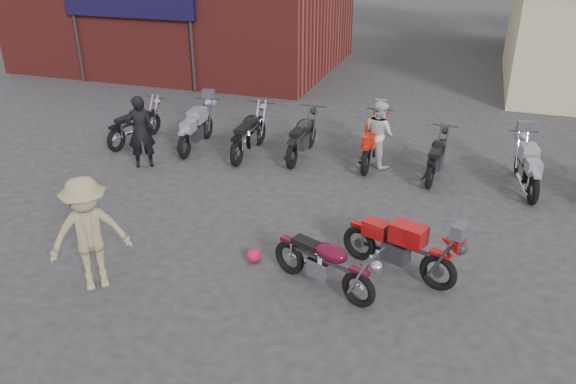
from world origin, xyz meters
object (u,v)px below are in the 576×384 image
(row_bike_3, at_px, (302,134))
(row_bike_6, at_px, (528,164))
(person_dark, at_px, (140,132))
(row_bike_2, at_px, (249,131))
(row_bike_1, at_px, (196,126))
(vintage_motorcycle, at_px, (325,260))
(row_bike_5, at_px, (437,154))
(sportbike, at_px, (401,244))
(person_tan, at_px, (89,234))
(helmet, at_px, (254,255))
(person_light, at_px, (379,134))
(row_bike_0, at_px, (135,122))
(row_bike_4, at_px, (373,139))

(row_bike_3, relative_size, row_bike_6, 1.03)
(person_dark, bearing_deg, row_bike_2, -175.93)
(row_bike_3, xyz_separation_m, row_bike_6, (5.18, -0.26, -0.02))
(row_bike_1, xyz_separation_m, row_bike_6, (7.96, -0.02, -0.02))
(vintage_motorcycle, height_order, row_bike_3, row_bike_3)
(person_dark, distance_m, row_bike_5, 6.88)
(sportbike, xyz_separation_m, row_bike_1, (-5.84, 4.26, 0.02))
(person_tan, bearing_deg, helmet, -7.02)
(person_light, bearing_deg, row_bike_0, 43.18)
(person_dark, bearing_deg, row_bike_3, 175.48)
(row_bike_3, bearing_deg, person_dark, 118.23)
(sportbike, relative_size, row_bike_5, 1.06)
(row_bike_0, xyz_separation_m, row_bike_4, (6.20, 0.57, 0.03))
(row_bike_2, bearing_deg, person_tan, 178.04)
(helmet, height_order, row_bike_2, row_bike_2)
(sportbike, xyz_separation_m, row_bike_6, (2.12, 4.24, 0.00))
(row_bike_2, bearing_deg, vintage_motorcycle, -147.27)
(vintage_motorcycle, bearing_deg, row_bike_0, 165.10)
(helmet, bearing_deg, vintage_motorcycle, -16.99)
(vintage_motorcycle, xyz_separation_m, row_bike_0, (-6.50, 4.92, 0.03))
(vintage_motorcycle, xyz_separation_m, row_bike_2, (-3.32, 5.06, 0.07))
(row_bike_1, bearing_deg, person_dark, 153.21)
(person_dark, xyz_separation_m, row_bike_6, (8.60, 1.53, -0.29))
(sportbike, xyz_separation_m, row_bike_5, (0.20, 4.31, -0.03))
(vintage_motorcycle, xyz_separation_m, helmet, (-1.36, 0.42, -0.42))
(person_light, xyz_separation_m, row_bike_4, (-0.15, 0.09, -0.19))
(row_bike_1, bearing_deg, row_bike_5, -93.91)
(person_dark, distance_m, person_light, 5.61)
(vintage_motorcycle, relative_size, sportbike, 0.94)
(person_dark, relative_size, row_bike_3, 0.85)
(row_bike_5, relative_size, row_bike_6, 0.94)
(sportbike, bearing_deg, row_bike_4, 125.92)
(sportbike, height_order, person_tan, person_tan)
(person_tan, distance_m, row_bike_1, 6.28)
(vintage_motorcycle, height_order, person_light, person_light)
(person_dark, xyz_separation_m, row_bike_2, (2.11, 1.54, -0.26))
(helmet, relative_size, person_tan, 0.14)
(row_bike_2, xyz_separation_m, row_bike_3, (1.31, 0.25, -0.02))
(vintage_motorcycle, xyz_separation_m, sportbike, (1.05, 0.81, 0.03))
(row_bike_1, bearing_deg, sportbike, -130.50)
(person_dark, height_order, row_bike_5, person_dark)
(person_dark, height_order, row_bike_2, person_dark)
(vintage_motorcycle, relative_size, person_light, 1.18)
(vintage_motorcycle, relative_size, row_bike_4, 0.90)
(row_bike_3, distance_m, row_bike_5, 3.27)
(person_dark, distance_m, person_tan, 4.98)
(sportbike, height_order, row_bike_2, row_bike_2)
(row_bike_0, bearing_deg, person_tan, -144.91)
(vintage_motorcycle, bearing_deg, person_tan, -140.88)
(row_bike_1, bearing_deg, helmet, -148.02)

